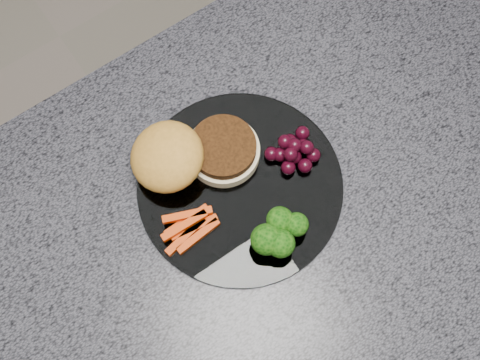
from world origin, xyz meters
name	(u,v)px	position (x,y,z in m)	size (l,w,h in m)	color
island_cabinet	(260,286)	(0.00, 0.00, 0.43)	(1.20, 0.60, 0.86)	#56361D
countertop	(270,218)	(0.00, 0.00, 0.88)	(1.20, 0.60, 0.04)	#45454E
plate	(240,186)	(-0.01, 0.05, 0.90)	(0.26, 0.26, 0.01)	white
burger	(188,156)	(-0.05, 0.11, 0.93)	(0.17, 0.13, 0.05)	beige
carrot_sticks	(189,227)	(-0.09, 0.04, 0.91)	(0.08, 0.05, 0.02)	#CD3703
broccoli	(278,234)	(-0.01, -0.03, 0.93)	(0.07, 0.06, 0.05)	olive
grape_bunch	(294,151)	(0.07, 0.05, 0.92)	(0.07, 0.06, 0.03)	black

